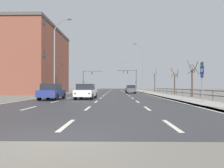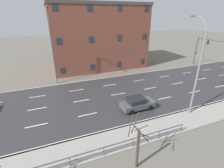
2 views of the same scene
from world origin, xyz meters
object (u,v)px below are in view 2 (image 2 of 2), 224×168
Objects in this scene: street_lamp_left_bank at (52,50)px; car_far_right at (137,103)px; street_lamp_midground at (197,71)px; traffic_signal_left at (201,47)px; brick_building at (97,36)px.

street_lamp_left_bank is 2.80× the size of car_far_right.
car_far_right is at bearing -119.69° from street_lamp_midground.
street_lamp_midground is 22.11m from traffic_signal_left.
street_lamp_left_bank is 12.12m from brick_building.
brick_building is at bearing -169.96° from street_lamp_midground.
traffic_signal_left is at bearing 130.26° from street_lamp_midground.
street_lamp_left_bank is (-14.90, -13.51, 0.45)m from street_lamp_midground.
traffic_signal_left is at bearing 88.80° from street_lamp_left_bank.
brick_building reaches higher than street_lamp_midground.
brick_building is (-19.39, 1.21, 5.54)m from car_far_right.
brick_building is at bearing 127.86° from street_lamp_left_bank.
street_lamp_midground is at bearing 10.04° from brick_building.
traffic_signal_left is 0.32× the size of brick_building.
car_far_right is at bearing -3.57° from brick_building.
street_lamp_midground is 0.91× the size of street_lamp_left_bank.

